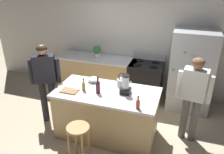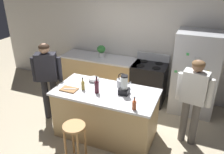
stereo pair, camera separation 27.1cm
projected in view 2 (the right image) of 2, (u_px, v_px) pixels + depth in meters
ground_plane at (106, 133)px, 4.50m from camera, size 14.00×14.00×0.00m
back_wall at (138, 40)px, 5.56m from camera, size 8.00×0.10×2.70m
kitchen_island at (106, 113)px, 4.30m from camera, size 1.85×0.93×0.93m
back_counter_run at (102, 75)px, 5.88m from camera, size 2.00×0.64×0.93m
refrigerator at (195, 74)px, 4.89m from camera, size 0.90×0.73×1.78m
stove_range at (149, 83)px, 5.43m from camera, size 0.76×0.65×1.11m
person_by_island_left at (47, 75)px, 4.59m from camera, size 0.57×0.37×1.64m
person_by_sink_right at (193, 95)px, 3.90m from camera, size 0.60×0.28×1.60m
bar_stool at (75, 133)px, 3.67m from camera, size 0.36×0.36×0.69m
potted_plant at (101, 51)px, 5.60m from camera, size 0.20×0.20×0.30m
blender_appliance at (124, 86)px, 3.96m from camera, size 0.17×0.17×0.35m
bottle_vinegar at (83, 85)px, 4.13m from camera, size 0.06×0.06×0.24m
bottle_cooking_sauce at (134, 105)px, 3.55m from camera, size 0.06×0.06×0.22m
bottle_wine at (97, 87)px, 4.01m from camera, size 0.08×0.08×0.32m
mixing_bowl at (94, 79)px, 4.45m from camera, size 0.22×0.22×0.10m
tea_kettle at (122, 83)px, 4.24m from camera, size 0.28×0.20×0.27m
cutting_board at (69, 89)px, 4.15m from camera, size 0.30×0.20×0.02m
chef_knife at (70, 89)px, 4.14m from camera, size 0.21×0.11×0.01m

